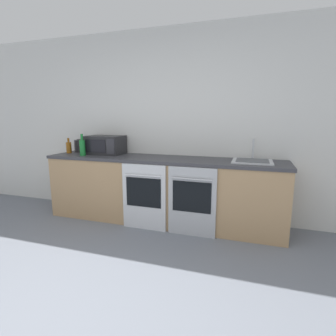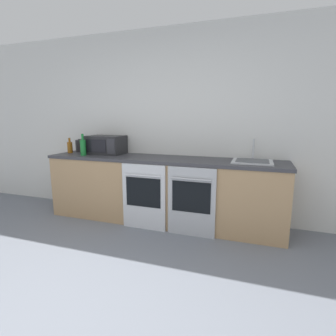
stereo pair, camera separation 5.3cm
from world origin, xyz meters
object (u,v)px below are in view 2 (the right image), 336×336
object	(u,v)px
oven_left	(144,197)
kettle	(81,146)
bottle_green	(83,147)
bottle_amber	(70,147)
sink	(252,161)
oven_right	(191,202)
microwave	(106,145)

from	to	relation	value
oven_left	kettle	size ratio (longest dim) A/B	4.33
bottle_green	bottle_amber	world-z (taller)	bottle_green
bottle_amber	sink	xyz separation A→B (m)	(2.62, 0.02, -0.07)
oven_left	bottle_amber	bearing A→B (deg)	166.24
oven_left	bottle_green	xyz separation A→B (m)	(-0.99, 0.17, 0.57)
oven_left	bottle_amber	distance (m)	1.49
oven_left	oven_right	world-z (taller)	same
oven_right	kettle	bearing A→B (deg)	164.89
oven_left	kettle	world-z (taller)	kettle
oven_left	microwave	bearing A→B (deg)	151.97
microwave	sink	size ratio (longest dim) A/B	1.15
bottle_green	sink	xyz separation A→B (m)	(2.27, 0.18, -0.10)
bottle_green	oven_left	bearing A→B (deg)	-9.85
oven_left	bottle_green	size ratio (longest dim) A/B	2.80
oven_right	bottle_amber	size ratio (longest dim) A/B	3.75
oven_right	bottle_amber	xyz separation A→B (m)	(-1.96, 0.33, 0.54)
oven_right	bottle_amber	bearing A→B (deg)	170.46
oven_right	microwave	xyz separation A→B (m)	(-1.40, 0.42, 0.59)
bottle_green	kettle	bearing A→B (deg)	129.90
oven_right	bottle_green	xyz separation A→B (m)	(-1.61, 0.17, 0.57)
oven_left	bottle_green	world-z (taller)	bottle_green
kettle	bottle_green	bearing A→B (deg)	-50.10
kettle	sink	bearing A→B (deg)	-3.61
oven_right	microwave	size ratio (longest dim) A/B	1.58
bottle_amber	kettle	size ratio (longest dim) A/B	1.15
oven_right	sink	bearing A→B (deg)	28.10
sink	kettle	bearing A→B (deg)	176.39
oven_right	kettle	size ratio (longest dim) A/B	4.33
oven_left	microwave	world-z (taller)	microwave
oven_left	oven_right	size ratio (longest dim) A/B	1.00
microwave	bottle_amber	world-z (taller)	microwave
oven_right	microwave	world-z (taller)	microwave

